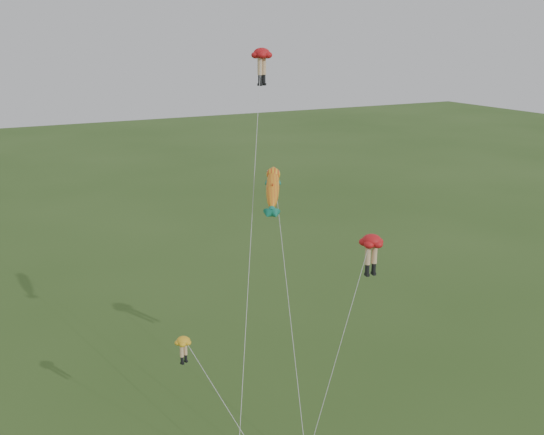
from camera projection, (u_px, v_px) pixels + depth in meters
name	position (u px, v px, depth m)	size (l,w,h in m)	color
legs_kite_red_high	(261.00, 62.00, 40.51)	(8.73, 13.51, 22.60)	red
legs_kite_red_mid	(371.00, 246.00, 35.98)	(7.07, 4.08, 12.07)	red
legs_kite_yellow	(188.00, 350.00, 33.62)	(3.75, 7.33, 7.31)	gold
fish_kite	(273.00, 189.00, 36.54)	(3.87, 11.20, 15.88)	yellow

